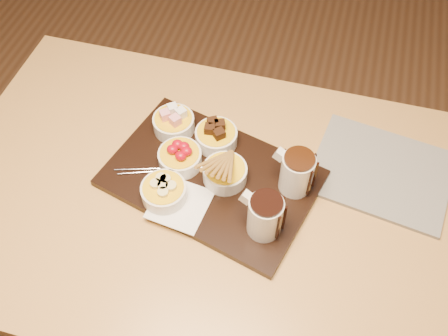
% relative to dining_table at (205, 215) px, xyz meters
% --- Properties ---
extents(ground, '(5.00, 5.00, 0.00)m').
position_rel_dining_table_xyz_m(ground, '(0.00, 0.00, -0.65)').
color(ground, brown).
rests_on(ground, ground).
extents(dining_table, '(1.20, 0.80, 0.75)m').
position_rel_dining_table_xyz_m(dining_table, '(0.00, 0.00, 0.00)').
color(dining_table, tan).
rests_on(dining_table, ground).
extents(serving_board, '(0.52, 0.41, 0.02)m').
position_rel_dining_table_xyz_m(serving_board, '(0.01, 0.04, 0.11)').
color(serving_board, black).
rests_on(serving_board, dining_table).
extents(napkin, '(0.13, 0.13, 0.00)m').
position_rel_dining_table_xyz_m(napkin, '(-0.04, -0.05, 0.12)').
color(napkin, white).
rests_on(napkin, serving_board).
extents(bowl_marshmallows, '(0.10, 0.10, 0.04)m').
position_rel_dining_table_xyz_m(bowl_marshmallows, '(-0.12, 0.15, 0.14)').
color(bowl_marshmallows, white).
rests_on(bowl_marshmallows, serving_board).
extents(bowl_cake, '(0.10, 0.10, 0.04)m').
position_rel_dining_table_xyz_m(bowl_cake, '(-0.01, 0.14, 0.14)').
color(bowl_cake, white).
rests_on(bowl_cake, serving_board).
extents(bowl_strawberries, '(0.10, 0.10, 0.04)m').
position_rel_dining_table_xyz_m(bowl_strawberries, '(-0.07, 0.05, 0.14)').
color(bowl_strawberries, white).
rests_on(bowl_strawberries, serving_board).
extents(bowl_biscotti, '(0.10, 0.10, 0.04)m').
position_rel_dining_table_xyz_m(bowl_biscotti, '(0.04, 0.04, 0.14)').
color(bowl_biscotti, white).
rests_on(bowl_biscotti, serving_board).
extents(bowl_bananas, '(0.10, 0.10, 0.04)m').
position_rel_dining_table_xyz_m(bowl_bananas, '(-0.08, -0.04, 0.14)').
color(bowl_bananas, white).
rests_on(bowl_bananas, serving_board).
extents(pitcher_dark_chocolate, '(0.09, 0.09, 0.10)m').
position_rel_dining_table_xyz_m(pitcher_dark_chocolate, '(0.15, -0.06, 0.17)').
color(pitcher_dark_chocolate, silver).
rests_on(pitcher_dark_chocolate, serving_board).
extents(pitcher_milk_chocolate, '(0.09, 0.09, 0.10)m').
position_rel_dining_table_xyz_m(pitcher_milk_chocolate, '(0.20, 0.06, 0.17)').
color(pitcher_milk_chocolate, silver).
rests_on(pitcher_milk_chocolate, serving_board).
extents(fondue_skewers, '(0.11, 0.26, 0.01)m').
position_rel_dining_table_xyz_m(fondue_skewers, '(-0.09, 0.03, 0.12)').
color(fondue_skewers, silver).
rests_on(fondue_skewers, serving_board).
extents(newspaper, '(0.34, 0.29, 0.01)m').
position_rel_dining_table_xyz_m(newspaper, '(0.38, 0.16, 0.10)').
color(newspaper, beige).
rests_on(newspaper, dining_table).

